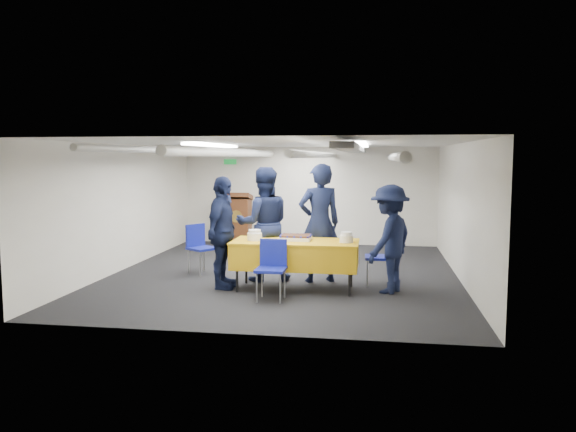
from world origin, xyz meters
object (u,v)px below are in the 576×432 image
Objects in this scene: sailor_a at (319,223)px; chair_right at (384,253)px; chair_left at (199,243)px; sailor_d at (390,239)px; sailor_b at (263,224)px; podium at (239,219)px; sailor_c at (222,233)px; serving_table at (295,254)px; chair_near at (272,263)px; sheet_cake at (296,237)px.

chair_right is at bearing 151.66° from sailor_a.
chair_right is 0.44× the size of sailor_a.
chair_left is 0.53× the size of sailor_d.
sailor_d is at bearing 148.46° from sailor_b.
sailor_c is at bearing -79.33° from podium.
sailor_d is (1.44, 0.05, 0.27)m from serving_table.
sailor_a is (0.56, 1.26, 0.45)m from chair_near.
sailor_c reaches higher than sheet_cake.
sailor_c is at bearing -55.69° from chair_left.
sailor_b is at bearing 136.79° from serving_table.
podium is at bearing -113.16° from sailor_d.
podium is 3.24m from chair_left.
sailor_b reaches higher than sheet_cake.
podium is 1.44× the size of chair_near.
serving_table is 1.47m from sailor_d.
sailor_b reaches higher than sailor_c.
chair_right is 3.27m from chair_left.
sheet_cake is 0.28× the size of sailor_c.
sailor_a is 1.19× the size of sailor_d.
sailor_a is (-1.05, 0.09, 0.45)m from chair_right.
serving_table is at bearing -82.89° from sailor_c.
podium is 0.76× the size of sailor_d.
serving_table is at bearing -27.92° from chair_left.
podium is 5.39m from sailor_d.
chair_right is 2.61m from sailor_c.
sailor_d is at bearing -83.81° from sailor_c.
serving_table is 2.25× the size of chair_left.
chair_near is at bearing -144.10° from chair_right.
sailor_a is at bearing 59.96° from sheet_cake.
podium is at bearing 131.89° from chair_right.
serving_table is 1.03× the size of sailor_b.
sailor_d is (3.32, -0.94, 0.29)m from chair_left.
chair_right is at bearing 18.35° from sheet_cake.
sheet_cake is 0.40× the size of podium.
chair_right is 0.57m from sailor_d.
chair_left is 1.39m from sailor_b.
sailor_a is 0.93m from sailor_b.
serving_table is at bearing 40.28° from sailor_a.
sailor_a is at bearing 65.97° from chair_near.
chair_near is 0.44× the size of sailor_a.
sailor_b is (-0.62, 0.50, 0.14)m from sheet_cake.
chair_near is 1.11m from sailor_c.
chair_right is 1.15m from sailor_a.
sailor_a is at bearing -57.83° from podium.
sailor_c reaches higher than serving_table.
chair_left is 3.46m from sailor_d.
sailor_d reaches higher than chair_right.
sailor_a reaches higher than podium.
sailor_b is 1.07× the size of sailor_c.
sheet_cake is 0.57× the size of chair_right.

